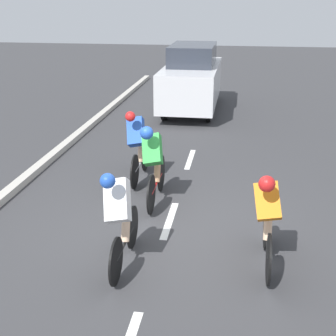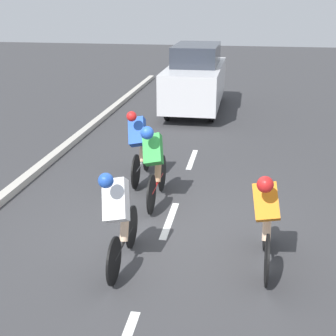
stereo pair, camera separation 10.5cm
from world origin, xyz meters
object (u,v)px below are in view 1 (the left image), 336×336
Objects in this scene: cyclist_orange at (267,218)px; cyclist_blue at (137,144)px; cyclist_green at (154,162)px; support_car at (192,78)px; cyclist_white at (120,216)px.

cyclist_blue is (2.46, -2.96, 0.02)m from cyclist_orange.
cyclist_green is at bearing -44.36° from cyclist_orange.
cyclist_green reaches higher than cyclist_blue.
support_car is (0.12, -7.53, 0.27)m from cyclist_green.
cyclist_orange is 1.01× the size of cyclist_white.
cyclist_white is 0.36× the size of support_car.
cyclist_green reaches higher than cyclist_orange.
cyclist_orange is 2.01m from cyclist_white.
cyclist_green is 0.39× the size of support_car.
cyclist_white is at bearing 90.32° from support_car.
support_car is (0.05, -9.72, 0.28)m from cyclist_white.
support_car reaches higher than cyclist_white.
cyclist_orange is at bearing 135.64° from cyclist_green.
cyclist_green is at bearing -91.60° from cyclist_white.
cyclist_blue is at bearing -81.84° from cyclist_white.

